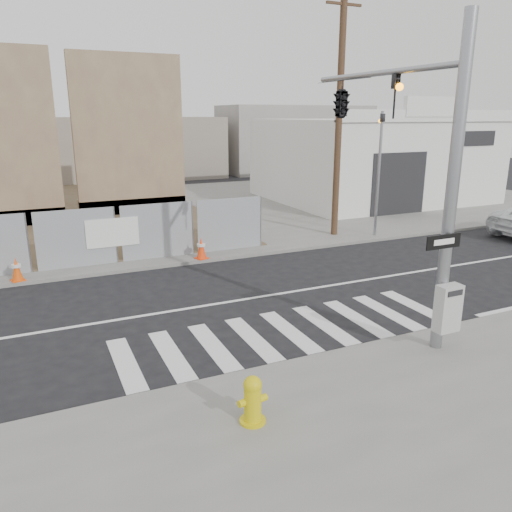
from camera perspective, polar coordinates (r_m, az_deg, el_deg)
name	(u,v)px	position (r m, az deg, el deg)	size (l,w,h in m)	color
ground	(249,299)	(14.56, -0.81, -4.91)	(100.00, 100.00, 0.00)	black
sidewalk_far	(144,214)	(27.51, -12.68, 4.75)	(50.00, 20.00, 0.12)	slate
signal_pole	(373,131)	(13.13, 13.21, 13.79)	(0.96, 5.87, 7.00)	gray
far_signal_pole	(380,157)	(21.81, 13.95, 10.96)	(0.16, 0.20, 5.60)	gray
concrete_wall_right	(130,151)	(27.08, -14.19, 11.58)	(5.50, 1.30, 8.00)	brown
auto_shop	(372,159)	(32.14, 13.08, 10.74)	(12.00, 10.20, 5.95)	silver
utility_pole_right	(339,114)	(21.60, 9.49, 15.74)	(1.60, 0.28, 10.00)	#4F3524
fire_hydrant	(253,400)	(8.72, -0.40, -16.10)	(0.54, 0.54, 0.86)	#CCB90B
traffic_cone_c	(17,269)	(17.35, -25.69, -1.39)	(0.48, 0.48, 0.76)	#E84D0C
traffic_cone_d	(201,248)	(18.16, -6.27, 0.88)	(0.51, 0.51, 0.79)	#FF3C0D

